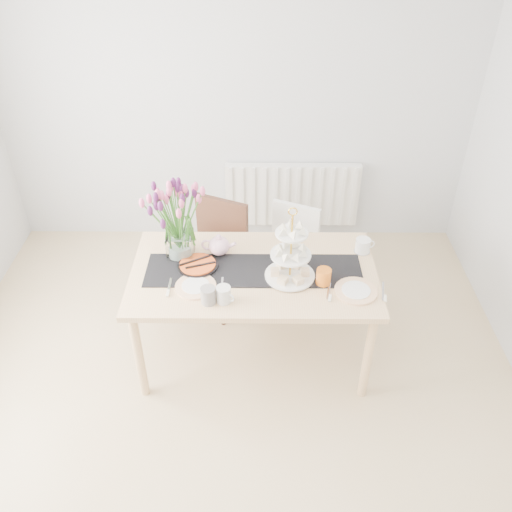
{
  "coord_description": "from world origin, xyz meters",
  "views": [
    {
      "loc": [
        0.2,
        -2.07,
        2.93
      ],
      "look_at": [
        0.18,
        0.64,
        0.91
      ],
      "focal_mm": 38.0,
      "sensor_mm": 36.0,
      "label": 1
    }
  ],
  "objects_px": {
    "chair_brown": "(216,247)",
    "cream_jug": "(363,246)",
    "mug_white": "(224,294)",
    "plate_left": "(196,286)",
    "tulip_vase": "(177,212)",
    "mug_grey": "(208,295)",
    "dining_table": "(254,280)",
    "chair_white": "(290,247)",
    "mug_orange": "(324,277)",
    "cake_stand": "(290,260)",
    "radiator": "(292,195)",
    "teapot": "(219,246)",
    "tart_tin": "(198,266)",
    "plate_right": "(356,291)"
  },
  "relations": [
    {
      "from": "chair_brown",
      "to": "plate_left",
      "type": "bearing_deg",
      "value": -70.83
    },
    {
      "from": "dining_table",
      "to": "chair_white",
      "type": "bearing_deg",
      "value": 67.73
    },
    {
      "from": "teapot",
      "to": "cream_jug",
      "type": "distance_m",
      "value": 0.97
    },
    {
      "from": "cream_jug",
      "to": "mug_orange",
      "type": "distance_m",
      "value": 0.46
    },
    {
      "from": "teapot",
      "to": "mug_white",
      "type": "bearing_deg",
      "value": -76.37
    },
    {
      "from": "chair_brown",
      "to": "plate_right",
      "type": "bearing_deg",
      "value": -16.93
    },
    {
      "from": "radiator",
      "to": "plate_right",
      "type": "bearing_deg",
      "value": -79.93
    },
    {
      "from": "radiator",
      "to": "teapot",
      "type": "xyz_separation_m",
      "value": [
        -0.57,
        -1.32,
        0.37
      ]
    },
    {
      "from": "chair_brown",
      "to": "cream_jug",
      "type": "relative_size",
      "value": 8.66
    },
    {
      "from": "teapot",
      "to": "plate_left",
      "type": "distance_m",
      "value": 0.37
    },
    {
      "from": "mug_orange",
      "to": "cake_stand",
      "type": "bearing_deg",
      "value": 94.58
    },
    {
      "from": "mug_white",
      "to": "plate_left",
      "type": "height_order",
      "value": "mug_white"
    },
    {
      "from": "radiator",
      "to": "teapot",
      "type": "height_order",
      "value": "teapot"
    },
    {
      "from": "dining_table",
      "to": "tulip_vase",
      "type": "bearing_deg",
      "value": 161.21
    },
    {
      "from": "radiator",
      "to": "mug_white",
      "type": "relative_size",
      "value": 11.22
    },
    {
      "from": "teapot",
      "to": "plate_right",
      "type": "bearing_deg",
      "value": -16.93
    },
    {
      "from": "tart_tin",
      "to": "mug_white",
      "type": "xyz_separation_m",
      "value": [
        0.19,
        -0.33,
        0.04
      ]
    },
    {
      "from": "tulip_vase",
      "to": "mug_orange",
      "type": "relative_size",
      "value": 5.63
    },
    {
      "from": "chair_white",
      "to": "cream_jug",
      "type": "height_order",
      "value": "cream_jug"
    },
    {
      "from": "plate_right",
      "to": "cream_jug",
      "type": "bearing_deg",
      "value": 76.58
    },
    {
      "from": "plate_right",
      "to": "chair_brown",
      "type": "bearing_deg",
      "value": 139.01
    },
    {
      "from": "radiator",
      "to": "mug_orange",
      "type": "distance_m",
      "value": 1.67
    },
    {
      "from": "tart_tin",
      "to": "mug_orange",
      "type": "height_order",
      "value": "mug_orange"
    },
    {
      "from": "teapot",
      "to": "chair_white",
      "type": "bearing_deg",
      "value": 51.43
    },
    {
      "from": "radiator",
      "to": "plate_right",
      "type": "relative_size",
      "value": 4.51
    },
    {
      "from": "plate_left",
      "to": "tulip_vase",
      "type": "bearing_deg",
      "value": 111.14
    },
    {
      "from": "cake_stand",
      "to": "plate_right",
      "type": "relative_size",
      "value": 1.76
    },
    {
      "from": "chair_white",
      "to": "mug_grey",
      "type": "height_order",
      "value": "mug_grey"
    },
    {
      "from": "mug_white",
      "to": "tulip_vase",
      "type": "bearing_deg",
      "value": 157.64
    },
    {
      "from": "teapot",
      "to": "plate_right",
      "type": "xyz_separation_m",
      "value": [
        0.87,
        -0.38,
        -0.06
      ]
    },
    {
      "from": "chair_white",
      "to": "mug_white",
      "type": "distance_m",
      "value": 1.14
    },
    {
      "from": "mug_grey",
      "to": "plate_right",
      "type": "height_order",
      "value": "mug_grey"
    },
    {
      "from": "tulip_vase",
      "to": "mug_white",
      "type": "relative_size",
      "value": 5.87
    },
    {
      "from": "cream_jug",
      "to": "cake_stand",
      "type": "bearing_deg",
      "value": -161.3
    },
    {
      "from": "mug_grey",
      "to": "mug_white",
      "type": "xyz_separation_m",
      "value": [
        0.09,
        0.01,
        -0.0
      ]
    },
    {
      "from": "dining_table",
      "to": "tulip_vase",
      "type": "relative_size",
      "value": 2.55
    },
    {
      "from": "mug_white",
      "to": "plate_right",
      "type": "height_order",
      "value": "mug_white"
    },
    {
      "from": "chair_white",
      "to": "plate_left",
      "type": "bearing_deg",
      "value": -103.3
    },
    {
      "from": "mug_grey",
      "to": "plate_left",
      "type": "bearing_deg",
      "value": 81.02
    },
    {
      "from": "tulip_vase",
      "to": "teapot",
      "type": "relative_size",
      "value": 2.74
    },
    {
      "from": "tart_tin",
      "to": "mug_grey",
      "type": "relative_size",
      "value": 2.43
    },
    {
      "from": "tulip_vase",
      "to": "teapot",
      "type": "distance_m",
      "value": 0.37
    },
    {
      "from": "dining_table",
      "to": "cake_stand",
      "type": "bearing_deg",
      "value": -15.47
    },
    {
      "from": "chair_white",
      "to": "tulip_vase",
      "type": "xyz_separation_m",
      "value": [
        -0.77,
        -0.52,
        0.65
      ]
    },
    {
      "from": "dining_table",
      "to": "plate_left",
      "type": "xyz_separation_m",
      "value": [
        -0.36,
        -0.17,
        0.08
      ]
    },
    {
      "from": "chair_white",
      "to": "tulip_vase",
      "type": "relative_size",
      "value": 1.24
    },
    {
      "from": "teapot",
      "to": "mug_white",
      "type": "height_order",
      "value": "teapot"
    },
    {
      "from": "chair_white",
      "to": "tart_tin",
      "type": "relative_size",
      "value": 2.95
    },
    {
      "from": "plate_right",
      "to": "chair_white",
      "type": "bearing_deg",
      "value": 111.71
    },
    {
      "from": "radiator",
      "to": "mug_grey",
      "type": "relative_size",
      "value": 11.03
    }
  ]
}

